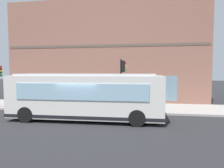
# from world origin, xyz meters

# --- Properties ---
(ground) EXTENTS (120.00, 120.00, 0.00)m
(ground) POSITION_xyz_m (0.00, 0.00, 0.00)
(ground) COLOR #262628
(sidewalk_curb) EXTENTS (4.64, 40.00, 0.15)m
(sidewalk_curb) POSITION_xyz_m (4.92, 0.00, 0.07)
(sidewalk_curb) COLOR #9E9991
(sidewalk_curb) RESTS_ON ground
(building_corner) EXTENTS (6.24, 20.48, 10.43)m
(building_corner) POSITION_xyz_m (10.34, 0.00, 5.21)
(building_corner) COLOR #8C5B4C
(building_corner) RESTS_ON ground
(city_bus_nearside) EXTENTS (2.74, 10.08, 3.07)m
(city_bus_nearside) POSITION_xyz_m (0.34, -0.21, 1.55)
(city_bus_nearside) COLOR silver
(city_bus_nearside) RESTS_ON ground
(traffic_light_near_corner) EXTENTS (0.32, 0.49, 4.01)m
(traffic_light_near_corner) POSITION_xyz_m (3.29, -2.37, 2.95)
(traffic_light_near_corner) COLOR black
(traffic_light_near_corner) RESTS_ON sidewalk_curb
(fire_hydrant) EXTENTS (0.35, 0.35, 0.74)m
(fire_hydrant) POSITION_xyz_m (6.36, -1.91, 0.51)
(fire_hydrant) COLOR red
(fire_hydrant) RESTS_ON sidewalk_curb
(pedestrian_by_light_pole) EXTENTS (0.32, 0.32, 1.73)m
(pedestrian_by_light_pole) POSITION_xyz_m (4.32, -2.34, 1.15)
(pedestrian_by_light_pole) COLOR #99994C
(pedestrian_by_light_pole) RESTS_ON sidewalk_curb
(pedestrian_near_building_entrance) EXTENTS (0.32, 0.32, 1.55)m
(pedestrian_near_building_entrance) POSITION_xyz_m (4.77, 6.84, 1.03)
(pedestrian_near_building_entrance) COLOR #B23338
(pedestrian_near_building_entrance) RESTS_ON sidewalk_curb
(pedestrian_walking_along_curb) EXTENTS (0.32, 0.32, 1.57)m
(pedestrian_walking_along_curb) POSITION_xyz_m (3.47, 5.27, 1.05)
(pedestrian_walking_along_curb) COLOR black
(pedestrian_walking_along_curb) RESTS_ON sidewalk_curb
(newspaper_vending_box) EXTENTS (0.44, 0.42, 0.90)m
(newspaper_vending_box) POSITION_xyz_m (5.62, 1.34, 0.60)
(newspaper_vending_box) COLOR #197233
(newspaper_vending_box) RESTS_ON sidewalk_curb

